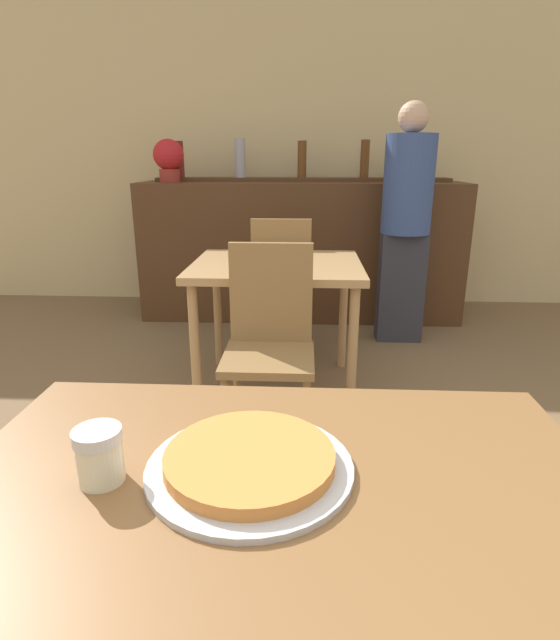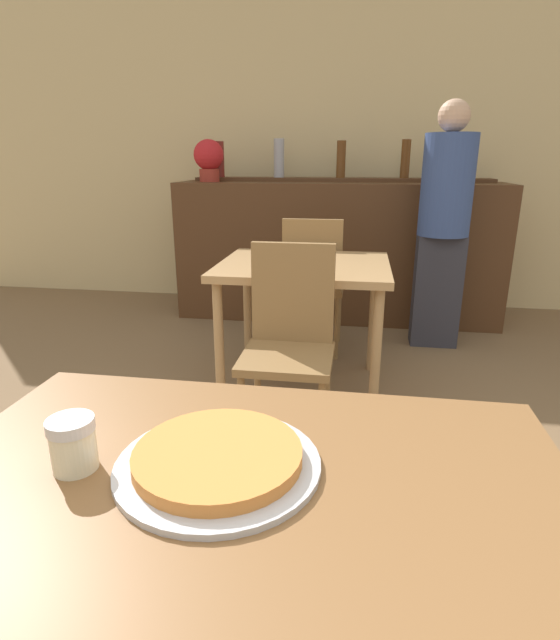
% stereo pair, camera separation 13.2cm
% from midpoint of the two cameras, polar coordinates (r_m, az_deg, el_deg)
% --- Properties ---
extents(wall_back, '(8.00, 0.05, 2.80)m').
position_cam_midpoint_polar(wall_back, '(4.63, 1.73, 19.39)').
color(wall_back, '#D1B784').
rests_on(wall_back, ground_plane).
extents(dining_table_near, '(1.11, 0.70, 0.77)m').
position_cam_midpoint_polar(dining_table_near, '(0.93, -4.68, -22.41)').
color(dining_table_near, brown).
rests_on(dining_table_near, ground_plane).
extents(dining_table_far, '(0.92, 0.79, 0.74)m').
position_cam_midpoint_polar(dining_table_far, '(2.75, -1.74, 4.67)').
color(dining_table_far, '#A87F51').
rests_on(dining_table_far, ground_plane).
extents(bar_counter, '(2.60, 0.56, 1.10)m').
position_cam_midpoint_polar(bar_counter, '(4.19, 1.47, 7.91)').
color(bar_counter, '#4C2D19').
rests_on(bar_counter, ground_plane).
extents(bar_back_shelf, '(2.39, 0.24, 0.34)m').
position_cam_midpoint_polar(bar_back_shelf, '(4.27, 1.07, 16.49)').
color(bar_back_shelf, '#4C2D19').
rests_on(bar_back_shelf, bar_counter).
extents(chair_far_side_front, '(0.40, 0.40, 0.93)m').
position_cam_midpoint_polar(chair_far_side_front, '(2.25, -2.87, -1.62)').
color(chair_far_side_front, olive).
rests_on(chair_far_side_front, ground_plane).
extents(chair_far_side_back, '(0.40, 0.40, 0.93)m').
position_cam_midpoint_polar(chair_far_side_back, '(3.32, -0.94, 4.87)').
color(chair_far_side_back, olive).
rests_on(chair_far_side_back, ground_plane).
extents(pizza_tray, '(0.35, 0.35, 0.04)m').
position_cam_midpoint_polar(pizza_tray, '(0.89, -7.91, -15.90)').
color(pizza_tray, '#B7B7BC').
rests_on(pizza_tray, dining_table_near).
extents(cheese_shaker, '(0.08, 0.08, 0.09)m').
position_cam_midpoint_polar(cheese_shaker, '(0.91, -24.04, -14.02)').
color(cheese_shaker, beige).
rests_on(cheese_shaker, dining_table_near).
extents(person_standing, '(0.34, 0.34, 1.64)m').
position_cam_midpoint_polar(person_standing, '(3.62, 13.17, 11.25)').
color(person_standing, '#2D2D38').
rests_on(person_standing, ground_plane).
extents(potted_plant, '(0.24, 0.24, 0.33)m').
position_cam_midpoint_polar(potted_plant, '(4.24, -13.53, 17.56)').
color(potted_plant, maroon).
rests_on(potted_plant, bar_counter).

